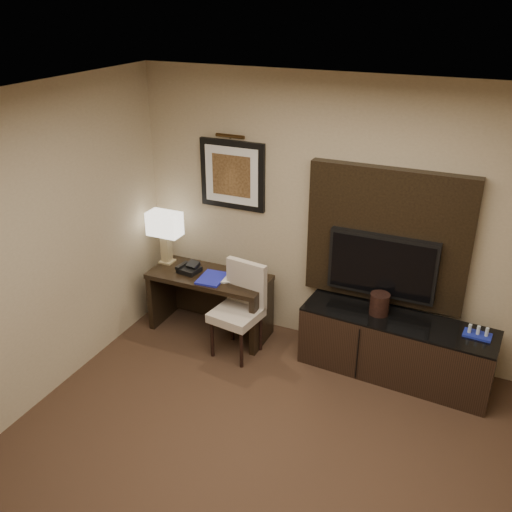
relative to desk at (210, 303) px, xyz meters
The scene contains 16 objects.
ceiling 3.47m from the desk, 56.37° to the right, with size 4.50×5.00×0.01m, color silver.
wall_back 1.78m from the desk, 15.11° to the left, with size 4.50×0.01×2.70m, color tan.
desk is the anchor object (origin of this frame).
credenza 1.94m from the desk, ahead, with size 1.76×0.49×0.61m, color black.
tv_wall_panel 1.97m from the desk, 10.62° to the left, with size 1.50×0.12×1.30m, color black.
tv 1.86m from the desk, ahead, with size 1.00×0.08×0.60m, color black.
artwork 1.37m from the desk, 72.97° to the left, with size 0.70×0.04×0.70m, color black.
picture_light 1.75m from the desk, 71.08° to the left, with size 0.04×0.04×0.30m, color #3D2913.
desk_chair 0.52m from the desk, 31.28° to the right, with size 0.43×0.50×0.91m, color #C2B4A2, non-canonical shape.
table_lamp 0.85m from the desk, behind, with size 0.37×0.21×0.59m, color tan, non-canonical shape.
desk_phone 0.44m from the desk, behind, with size 0.20×0.18×0.10m, color black, non-canonical shape.
blue_folder 0.36m from the desk, 45.64° to the right, with size 0.24×0.33×0.02m, color #191FA7.
book 0.47m from the desk, 12.29° to the right, with size 0.16×0.02×0.21m, color #B7A790.
water_bottle 0.56m from the desk, ahead, with size 0.06×0.06×0.17m, color #AFBFC6.
ice_bucket 1.79m from the desk, ahead, with size 0.18×0.18×0.20m, color black.
minibar_tray 2.64m from the desk, ahead, with size 0.23×0.14×0.08m, color #1826A2, non-canonical shape.
Camera 1 is at (1.18, -2.45, 3.33)m, focal length 40.00 mm.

